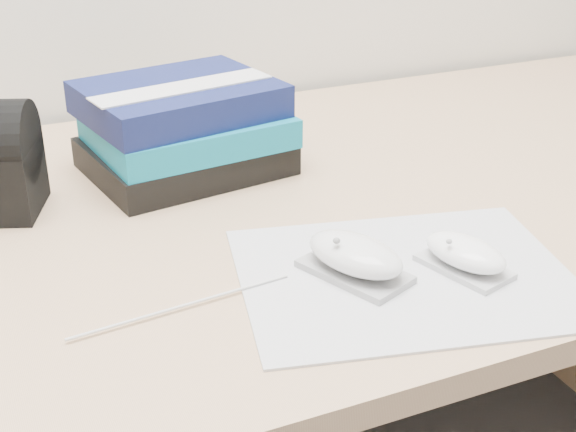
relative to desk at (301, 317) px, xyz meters
name	(u,v)px	position (x,y,z in m)	size (l,w,h in m)	color
desk	(301,317)	(0.00, 0.00, 0.00)	(1.60, 0.80, 0.73)	tan
mousepad	(405,275)	(-0.02, -0.30, 0.24)	(0.34, 0.27, 0.00)	#9C9CA4
mouse_rear	(355,257)	(-0.07, -0.28, 0.26)	(0.10, 0.13, 0.05)	#949497
mouse_front	(465,255)	(0.04, -0.32, 0.26)	(0.08, 0.11, 0.04)	#B0B0B3
usb_cable	(183,306)	(-0.25, -0.27, 0.24)	(0.00, 0.00, 0.23)	silver
book_stack	(184,128)	(-0.14, 0.07, 0.29)	(0.28, 0.23, 0.12)	black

